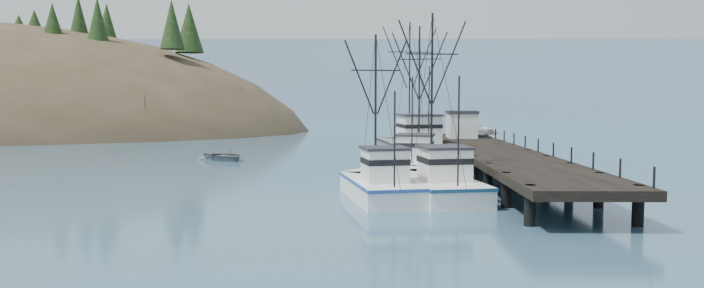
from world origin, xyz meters
The scene contains 12 objects.
ground centered at (0.00, 0.00, 0.00)m, with size 400.00×400.00×0.00m, color #325670.
pier centered at (14.00, 16.00, 1.69)m, with size 6.00×44.00×2.00m.
distant_ridge centered at (10.00, 170.00, 0.00)m, with size 360.00×40.00×26.00m, color #9EB2C6.
distant_ridge_far centered at (-40.00, 185.00, 0.00)m, with size 180.00×25.00×18.00m, color silver.
moored_sailboats centered at (-33.96, 55.74, 0.33)m, with size 14.84×15.28×6.35m.
trawler_near centered at (7.92, 4.83, 0.82)m, with size 5.56×11.84×11.84m.
trawler_mid centered at (4.33, 3.92, 0.82)m, with size 5.22×10.45×10.42m.
trawler_far centered at (7.85, 17.10, 0.82)m, with size 5.80×12.31×12.38m.
work_vessel centered at (8.29, 26.79, 1.23)m, with size 7.09×16.94×13.91m.
pier_shed centered at (13.56, 30.28, 3.42)m, with size 3.00×3.20×2.80m.
pickup_truck centered at (15.50, 33.48, 2.69)m, with size 2.29×4.97×1.38m, color white.
motorboat centered at (-10.26, 27.12, 0.00)m, with size 3.95×5.53×1.14m, color slate.
Camera 1 is at (3.24, -34.07, 6.25)m, focal length 32.00 mm.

